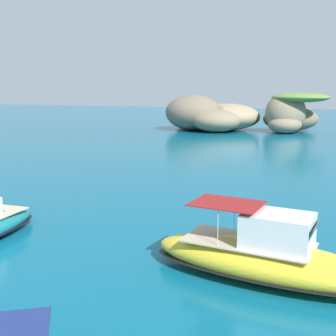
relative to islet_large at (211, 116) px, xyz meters
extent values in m
ellipsoid|color=#756651|center=(2.82, -0.29, -0.21)|extent=(13.90, 13.96, 5.09)
ellipsoid|color=#9E8966|center=(3.08, 1.44, -0.08)|extent=(18.63, 18.51, 5.35)
ellipsoid|color=#756651|center=(-3.13, -2.13, 0.82)|extent=(16.30, 16.17, 7.14)
ellipsoid|color=#9E8966|center=(-3.20, 4.55, -0.79)|extent=(10.08, 10.27, 3.91)
ellipsoid|color=#84755B|center=(-6.64, 6.51, -1.02)|extent=(11.31, 11.21, 3.45)
ellipsoid|color=#84755B|center=(2.50, -4.55, -0.57)|extent=(10.03, 9.46, 4.35)
ellipsoid|color=#84755B|center=(14.83, -0.05, 1.00)|extent=(10.31, 10.69, 7.50)
ellipsoid|color=#756651|center=(15.23, 4.32, -0.38)|extent=(14.34, 13.90, 4.74)
ellipsoid|color=#84755B|center=(15.02, -1.63, -1.08)|extent=(8.54, 8.65, 3.34)
ellipsoid|color=olive|center=(17.31, 0.58, 3.89)|extent=(10.57, 9.61, 1.84)
ellipsoid|color=yellow|center=(24.68, -66.32, -1.94)|extent=(9.72, 3.44, 1.63)
ellipsoid|color=black|center=(24.68, -66.32, -2.30)|extent=(9.91, 3.51, 0.20)
cube|color=#C6B793|center=(23.96, -66.28, -1.25)|extent=(5.40, 2.75, 0.06)
cube|color=silver|center=(25.15, -66.35, -0.55)|extent=(2.79, 2.17, 1.34)
cube|color=#2D4756|center=(26.51, -66.43, -0.41)|extent=(0.41, 1.88, 0.71)
cube|color=maroon|center=(23.01, -66.22, 0.28)|extent=(3.00, 2.41, 0.04)
cylinder|color=silver|center=(23.07, -65.22, -0.48)|extent=(0.03, 0.03, 1.53)
cylinder|color=silver|center=(22.95, -67.22, -0.48)|extent=(0.03, 0.03, 1.53)
camera|label=1|loc=(27.82, -82.82, 4.86)|focal=45.16mm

